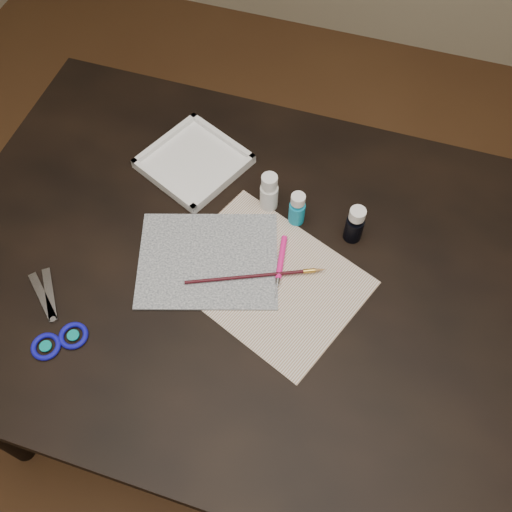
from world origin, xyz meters
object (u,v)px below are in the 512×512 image
(paper, at_px, (267,278))
(paint_bottle_white, at_px, (269,192))
(palette_tray, at_px, (194,161))
(canvas, at_px, (208,260))
(paint_bottle_cyan, at_px, (297,208))
(scissors, at_px, (47,313))
(paint_bottle_navy, at_px, (355,224))

(paper, xyz_separation_m, paint_bottle_white, (-0.05, 0.17, 0.05))
(paper, distance_m, palette_tray, 0.33)
(paper, xyz_separation_m, palette_tray, (-0.24, 0.23, 0.01))
(paper, relative_size, canvas, 1.28)
(paint_bottle_white, bearing_deg, canvas, -113.99)
(paper, distance_m, paint_bottle_cyan, 0.16)
(paint_bottle_cyan, bearing_deg, canvas, -133.37)
(canvas, relative_size, palette_tray, 1.42)
(paint_bottle_white, distance_m, scissors, 0.50)
(palette_tray, bearing_deg, paint_bottle_white, -16.12)
(canvas, height_order, paint_bottle_cyan, paint_bottle_cyan)
(canvas, height_order, paint_bottle_navy, paint_bottle_navy)
(paint_bottle_white, bearing_deg, scissors, -131.06)
(canvas, xyz_separation_m, paint_bottle_cyan, (0.14, 0.15, 0.04))
(scissors, bearing_deg, canvas, -100.02)
(paper, height_order, scissors, scissors)
(scissors, relative_size, palette_tray, 1.09)
(paint_bottle_white, distance_m, paint_bottle_cyan, 0.07)
(paint_bottle_cyan, distance_m, paint_bottle_navy, 0.12)
(paint_bottle_white, xyz_separation_m, scissors, (-0.33, -0.38, -0.04))
(paint_bottle_cyan, distance_m, palette_tray, 0.27)
(palette_tray, bearing_deg, paper, -43.27)
(paint_bottle_cyan, distance_m, scissors, 0.53)
(canvas, bearing_deg, palette_tray, 117.21)
(paper, height_order, paint_bottle_white, paint_bottle_white)
(canvas, relative_size, scissors, 1.31)
(paint_bottle_navy, bearing_deg, palette_tray, 168.05)
(paint_bottle_cyan, bearing_deg, paint_bottle_white, 163.29)
(paper, bearing_deg, paint_bottle_navy, 47.10)
(paint_bottle_navy, bearing_deg, paint_bottle_cyan, 177.67)
(paper, distance_m, canvas, 0.13)
(paint_bottle_white, xyz_separation_m, paint_bottle_cyan, (0.07, -0.02, -0.01))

